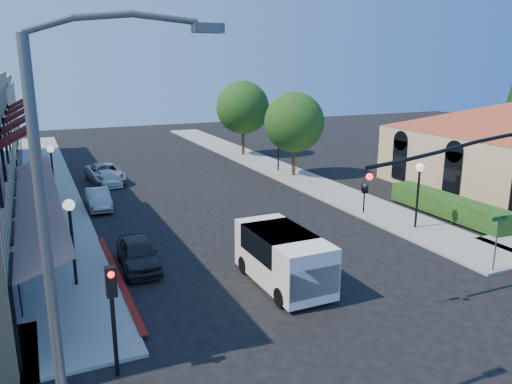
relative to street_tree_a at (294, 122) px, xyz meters
name	(u,v)px	position (x,y,z in m)	size (l,w,h in m)	color
ground	(381,338)	(-8.80, -22.00, -4.19)	(120.00, 120.00, 0.00)	black
sidewalk_left	(48,184)	(-17.55, 5.00, -4.13)	(3.50, 50.00, 0.12)	gray
sidewalk_right	(265,164)	(-0.05, 5.00, -4.13)	(3.50, 50.00, 0.12)	gray
curb_red_strip	(118,280)	(-15.70, -14.00, -4.19)	(0.25, 10.00, 0.06)	maroon
hedge	(446,217)	(2.90, -13.00, -4.19)	(1.40, 8.00, 1.10)	#1A3F12
street_tree_a	(294,122)	(0.00, 0.00, 0.00)	(4.56, 4.56, 6.48)	#352515
street_tree_b	(243,108)	(0.00, 10.00, 0.35)	(4.94, 4.94, 7.02)	#352515
signal_mast_arm	(489,186)	(-2.94, -20.50, -0.11)	(8.01, 0.39, 6.00)	black
secondary_signal	(112,301)	(-16.80, -20.59, -1.88)	(0.28, 0.42, 3.32)	black
cobra_streetlight	(66,244)	(-17.95, -24.00, 1.07)	(3.60, 0.25, 9.31)	#595B5E
street_name_sign	(497,235)	(-1.30, -19.80, -2.50)	(0.80, 0.06, 2.50)	#595B5E
lamppost_left_near	(70,221)	(-17.30, -14.00, -1.46)	(0.44, 0.44, 3.57)	black
lamppost_left_far	(51,159)	(-17.30, 0.00, -1.46)	(0.44, 0.44, 3.57)	black
lamppost_right_near	(419,179)	(-0.30, -14.00, -1.46)	(0.44, 0.44, 3.57)	black
lamppost_right_far	(279,138)	(-0.30, 2.00, -1.46)	(0.44, 0.44, 3.57)	black
white_van	(284,255)	(-9.80, -17.17, -2.95)	(2.18, 4.87, 2.15)	white
parked_car_a	(138,253)	(-14.68, -13.10, -3.54)	(1.55, 3.85, 1.31)	black
parked_car_b	(99,199)	(-15.00, -3.00, -3.59)	(1.27, 3.64, 1.20)	#97999C
parked_car_c	(108,178)	(-13.60, 3.00, -3.67)	(1.46, 3.60, 1.04)	white
parked_car_d	(105,173)	(-13.60, 4.00, -3.51)	(2.26, 4.90, 1.36)	#A0A2A5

